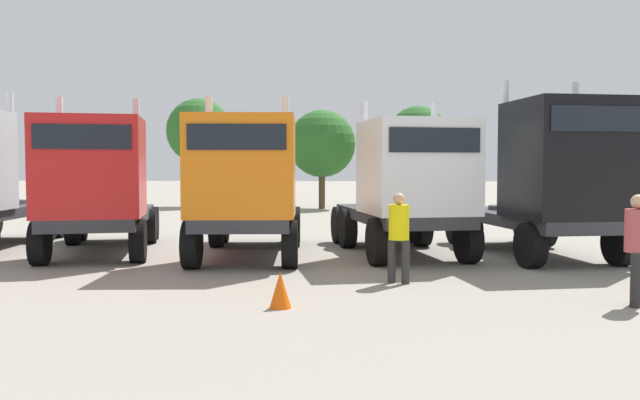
{
  "coord_description": "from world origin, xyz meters",
  "views": [
    {
      "loc": [
        2.97,
        -14.79,
        2.24
      ],
      "look_at": [
        1.87,
        2.06,
        1.4
      ],
      "focal_mm": 35.25,
      "sensor_mm": 36.0,
      "label": 1
    }
  ],
  "objects_px": {
    "semi_truck_orange": "(246,188)",
    "semi_truck_white": "(409,185)",
    "traffic_cone_mid": "(280,290)",
    "semi_truck_black": "(554,179)",
    "semi_truck_red": "(97,187)",
    "visitor_in_hivis": "(399,231)",
    "visitor_with_camera": "(637,241)"
  },
  "relations": [
    {
      "from": "traffic_cone_mid",
      "to": "semi_truck_black",
      "type": "bearing_deg",
      "value": 43.46
    },
    {
      "from": "semi_truck_orange",
      "to": "semi_truck_white",
      "type": "distance_m",
      "value": 4.07
    },
    {
      "from": "visitor_with_camera",
      "to": "traffic_cone_mid",
      "type": "xyz_separation_m",
      "value": [
        -5.79,
        -0.54,
        -0.77
      ]
    },
    {
      "from": "semi_truck_orange",
      "to": "semi_truck_white",
      "type": "height_order",
      "value": "semi_truck_orange"
    },
    {
      "from": "semi_truck_orange",
      "to": "traffic_cone_mid",
      "type": "distance_m",
      "value": 5.54
    },
    {
      "from": "semi_truck_orange",
      "to": "semi_truck_red",
      "type": "bearing_deg",
      "value": -100.67
    },
    {
      "from": "semi_truck_black",
      "to": "traffic_cone_mid",
      "type": "height_order",
      "value": "semi_truck_black"
    },
    {
      "from": "semi_truck_red",
      "to": "semi_truck_white",
      "type": "height_order",
      "value": "semi_truck_red"
    },
    {
      "from": "semi_truck_orange",
      "to": "visitor_with_camera",
      "type": "height_order",
      "value": "semi_truck_orange"
    },
    {
      "from": "semi_truck_orange",
      "to": "traffic_cone_mid",
      "type": "bearing_deg",
      "value": 11.41
    },
    {
      "from": "traffic_cone_mid",
      "to": "visitor_in_hivis",
      "type": "bearing_deg",
      "value": 48.83
    },
    {
      "from": "semi_truck_red",
      "to": "semi_truck_orange",
      "type": "bearing_deg",
      "value": 69.37
    },
    {
      "from": "semi_truck_red",
      "to": "traffic_cone_mid",
      "type": "height_order",
      "value": "semi_truck_red"
    },
    {
      "from": "semi_truck_orange",
      "to": "visitor_in_hivis",
      "type": "distance_m",
      "value": 4.57
    },
    {
      "from": "semi_truck_red",
      "to": "semi_truck_white",
      "type": "xyz_separation_m",
      "value": [
        7.88,
        0.4,
        0.03
      ]
    },
    {
      "from": "semi_truck_red",
      "to": "semi_truck_orange",
      "type": "distance_m",
      "value": 3.91
    },
    {
      "from": "semi_truck_orange",
      "to": "visitor_in_hivis",
      "type": "relative_size",
      "value": 3.65
    },
    {
      "from": "visitor_with_camera",
      "to": "visitor_in_hivis",
      "type": "bearing_deg",
      "value": 3.07
    },
    {
      "from": "semi_truck_orange",
      "to": "semi_truck_white",
      "type": "xyz_separation_m",
      "value": [
        3.99,
        0.79,
        0.04
      ]
    },
    {
      "from": "semi_truck_black",
      "to": "visitor_in_hivis",
      "type": "bearing_deg",
      "value": -61.77
    },
    {
      "from": "semi_truck_red",
      "to": "visitor_in_hivis",
      "type": "xyz_separation_m",
      "value": [
        7.42,
        -3.19,
        -0.76
      ]
    },
    {
      "from": "semi_truck_black",
      "to": "visitor_with_camera",
      "type": "bearing_deg",
      "value": -14.11
    },
    {
      "from": "visitor_in_hivis",
      "to": "visitor_with_camera",
      "type": "bearing_deg",
      "value": 83.55
    },
    {
      "from": "semi_truck_black",
      "to": "visitor_with_camera",
      "type": "relative_size",
      "value": 3.43
    },
    {
      "from": "semi_truck_black",
      "to": "semi_truck_red",
      "type": "bearing_deg",
      "value": -101.29
    },
    {
      "from": "semi_truck_white",
      "to": "visitor_with_camera",
      "type": "distance_m",
      "value": 6.35
    },
    {
      "from": "semi_truck_red",
      "to": "visitor_with_camera",
      "type": "relative_size",
      "value": 3.7
    },
    {
      "from": "semi_truck_black",
      "to": "semi_truck_white",
      "type": "bearing_deg",
      "value": -106.18
    },
    {
      "from": "traffic_cone_mid",
      "to": "semi_truck_red",
      "type": "bearing_deg",
      "value": 134.35
    },
    {
      "from": "semi_truck_orange",
      "to": "traffic_cone_mid",
      "type": "xyz_separation_m",
      "value": [
        1.5,
        -5.12,
        -1.48
      ]
    },
    {
      "from": "semi_truck_white",
      "to": "traffic_cone_mid",
      "type": "height_order",
      "value": "semi_truck_white"
    },
    {
      "from": "semi_truck_orange",
      "to": "semi_truck_black",
      "type": "xyz_separation_m",
      "value": [
        7.48,
        0.54,
        0.21
      ]
    }
  ]
}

